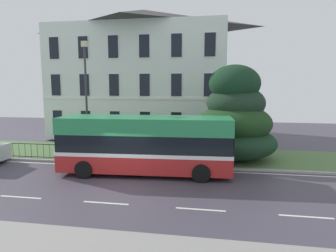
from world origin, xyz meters
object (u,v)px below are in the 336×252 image
Objects in this scene: georgian_townhouse at (144,73)px; single_decker_bus at (145,144)px; street_lamp_post at (86,93)px; evergreen_tree at (235,120)px; litter_bin at (171,152)px.

georgian_townhouse is 1.69× the size of single_decker_bus.
georgian_townhouse is at bearing 101.10° from single_decker_bus.
evergreen_tree is at bearing 7.88° from street_lamp_post.
street_lamp_post is (-1.27, -10.66, -1.77)m from georgian_townhouse.
street_lamp_post is at bearing -96.81° from georgian_townhouse.
litter_bin is at bearing -2.35° from street_lamp_post.
georgian_townhouse is at bearing 132.26° from evergreen_tree.
litter_bin is (1.07, 2.46, -0.96)m from single_decker_bus.
georgian_townhouse is 14.51m from single_decker_bus.
street_lamp_post is at bearing 177.65° from litter_bin.
street_lamp_post is (-9.73, -1.35, 1.80)m from evergreen_tree.
georgian_townhouse is 12.99m from litter_bin.
litter_bin is (4.46, -10.90, -5.49)m from georgian_townhouse.
georgian_townhouse reaches higher than litter_bin.
single_decker_bus is 7.95× the size of litter_bin.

